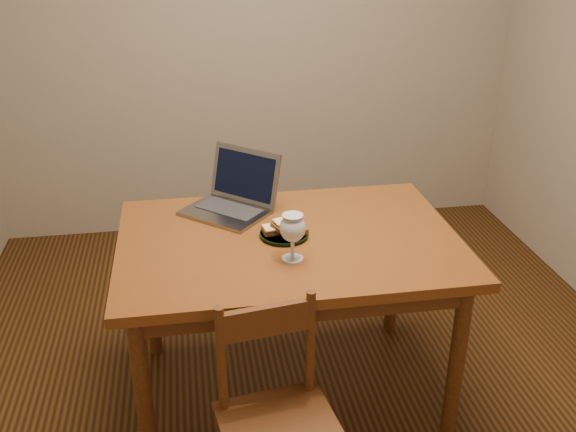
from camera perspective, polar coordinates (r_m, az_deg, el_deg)
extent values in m
cube|color=black|center=(2.97, 1.34, -13.92)|extent=(3.20, 3.20, 0.02)
cube|color=gray|center=(3.93, -3.00, 16.97)|extent=(3.20, 0.02, 2.60)
cube|color=gray|center=(0.97, 20.55, -12.34)|extent=(3.20, 0.02, 2.60)
cube|color=#532C0D|center=(2.47, 0.08, -2.34)|extent=(1.30, 0.90, 0.04)
cylinder|color=#3F200D|center=(2.35, -12.70, -15.56)|extent=(0.06, 0.06, 0.70)
cylinder|color=#3F200D|center=(2.52, 14.74, -12.62)|extent=(0.06, 0.06, 0.70)
cylinder|color=#3F200D|center=(2.96, -12.18, -6.21)|extent=(0.06, 0.06, 0.70)
cylinder|color=#3F200D|center=(3.09, 9.42, -4.45)|extent=(0.06, 0.06, 0.70)
cube|color=#3F200D|center=(2.15, -0.71, -18.50)|extent=(0.42, 0.40, 0.04)
cube|color=#3F200D|center=(2.05, -1.94, -9.29)|extent=(0.30, 0.07, 0.11)
cylinder|color=black|center=(2.47, -0.34, -1.65)|extent=(0.19, 0.19, 0.02)
cube|color=slate|center=(2.66, -5.66, 0.29)|extent=(0.40, 0.39, 0.01)
cube|color=slate|center=(2.72, -3.83, 3.68)|extent=(0.29, 0.27, 0.22)
cube|color=black|center=(2.72, -3.83, 3.68)|extent=(0.25, 0.23, 0.18)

